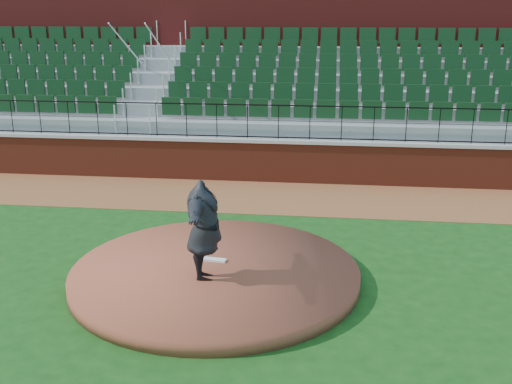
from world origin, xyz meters
The scene contains 10 objects.
ground centered at (0.00, 0.00, 0.00)m, with size 90.00×90.00×0.00m, color #124012.
warning_track centered at (0.00, 5.40, 0.01)m, with size 34.00×3.20×0.01m, color brown.
field_wall centered at (0.00, 7.00, 0.60)m, with size 34.00×0.35×1.20m, color maroon.
wall_cap centered at (0.00, 7.00, 1.25)m, with size 34.00×0.45×0.10m, color #B7B7B7.
wall_railing centered at (0.00, 7.00, 1.80)m, with size 34.00×0.05×1.00m, color black, non-canonical shape.
seating_stands centered at (0.00, 9.72, 2.30)m, with size 34.00×5.10×4.60m, color gray, non-canonical shape.
concourse_wall centered at (0.00, 12.52, 2.75)m, with size 34.00×0.50×5.50m, color maroon.
pitchers_mound centered at (-0.59, -0.12, 0.12)m, with size 5.48×5.48×0.25m, color brown.
pitching_rubber centered at (-0.74, 0.23, 0.27)m, with size 0.61×0.15×0.04m, color white.
pitcher centered at (-0.69, -0.59, 1.19)m, with size 2.30×0.63×1.87m, color black.
Camera 1 is at (1.46, -10.53, 4.95)m, focal length 42.37 mm.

